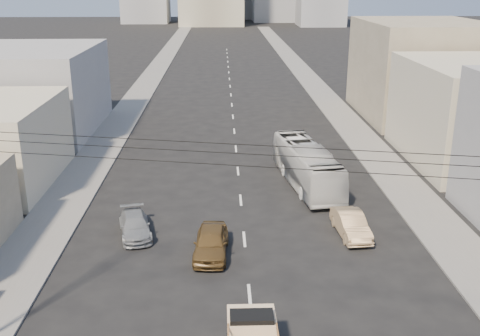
{
  "coord_description": "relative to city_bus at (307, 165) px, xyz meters",
  "views": [
    {
      "loc": [
        -1.23,
        -15.13,
        14.22
      ],
      "look_at": [
        -0.17,
        16.43,
        3.5
      ],
      "focal_mm": 42.0,
      "sensor_mm": 36.0,
      "label": 1
    }
  ],
  "objects": [
    {
      "name": "sedan_brown",
      "position": [
        -6.71,
        -10.68,
        -0.73
      ],
      "size": [
        2.02,
        4.48,
        1.49
      ],
      "primitive_type": "imported",
      "rotation": [
        0.0,
        0.0,
        -0.06
      ],
      "color": "brown",
      "rests_on": "ground"
    },
    {
      "name": "city_bus",
      "position": [
        0.0,
        0.0,
        0.0
      ],
      "size": [
        3.94,
        10.88,
        2.96
      ],
      "primitive_type": "imported",
      "rotation": [
        0.0,
        0.0,
        0.14
      ],
      "color": "silver",
      "rests_on": "ground"
    },
    {
      "name": "overhead_wires",
      "position": [
        -4.85,
        -21.33,
        7.49
      ],
      "size": [
        23.01,
        5.02,
        0.72
      ],
      "color": "black",
      "rests_on": "ground"
    },
    {
      "name": "bldg_left_far",
      "position": [
        -24.35,
        16.17,
        2.52
      ],
      "size": [
        12.0,
        16.0,
        8.0
      ],
      "primitive_type": "cube",
      "color": "gray",
      "rests_on": "ground"
    },
    {
      "name": "sidewalk_left",
      "position": [
        -16.6,
        47.17,
        -1.42
      ],
      "size": [
        3.5,
        180.0,
        0.12
      ],
      "primitive_type": "cube",
      "color": "slate",
      "rests_on": "ground"
    },
    {
      "name": "sedan_tan",
      "position": [
        1.35,
        -8.48,
        -0.8
      ],
      "size": [
        1.77,
        4.26,
        1.37
      ],
      "primitive_type": "imported",
      "rotation": [
        0.0,
        0.0,
        0.08
      ],
      "color": "tan",
      "rests_on": "ground"
    },
    {
      "name": "sidewalk_right",
      "position": [
        6.9,
        47.17,
        -1.42
      ],
      "size": [
        3.5,
        180.0,
        0.12
      ],
      "primitive_type": "cube",
      "color": "slate",
      "rests_on": "ground"
    },
    {
      "name": "sedan_grey",
      "position": [
        -11.17,
        -8.06,
        -0.88
      ],
      "size": [
        2.56,
        4.39,
        1.2
      ],
      "primitive_type": "imported",
      "rotation": [
        0.0,
        0.0,
        0.23
      ],
      "color": "gray",
      "rests_on": "ground"
    },
    {
      "name": "lane_dashes",
      "position": [
        -4.85,
        30.17,
        -1.48
      ],
      "size": [
        0.15,
        104.0,
        0.01
      ],
      "color": "silver",
      "rests_on": "ground"
    },
    {
      "name": "bldg_right_far",
      "position": [
        15.15,
        21.17,
        3.52
      ],
      "size": [
        12.0,
        16.0,
        10.0
      ],
      "primitive_type": "cube",
      "color": "gray",
      "rests_on": "ground"
    }
  ]
}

